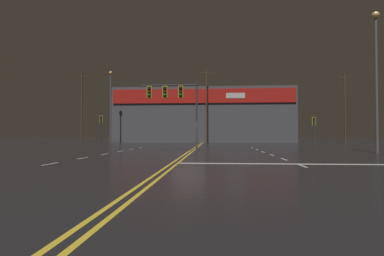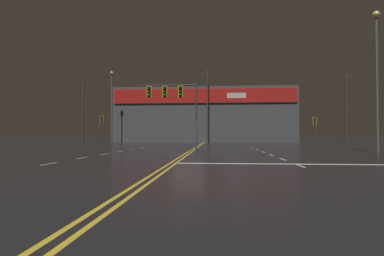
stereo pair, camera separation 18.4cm
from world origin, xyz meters
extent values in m
plane|color=black|center=(0.00, 0.00, 0.00)|extent=(200.00, 200.00, 0.00)
cube|color=gold|center=(-0.15, 0.00, 0.00)|extent=(0.12, 60.00, 0.01)
cube|color=gold|center=(0.15, 0.00, 0.00)|extent=(0.12, 60.00, 0.01)
cube|color=silver|center=(-5.95, -9.00, 0.00)|extent=(0.12, 1.40, 0.01)
cube|color=silver|center=(-5.95, -5.40, 0.00)|extent=(0.12, 1.40, 0.01)
cube|color=silver|center=(-5.95, -1.80, 0.00)|extent=(0.12, 1.40, 0.01)
cube|color=silver|center=(-5.95, 1.80, 0.00)|extent=(0.12, 1.40, 0.01)
cube|color=silver|center=(-5.95, 5.40, 0.00)|extent=(0.12, 1.40, 0.01)
cube|color=silver|center=(-5.95, 9.00, 0.00)|extent=(0.12, 1.40, 0.01)
cube|color=silver|center=(5.95, -9.00, 0.00)|extent=(0.12, 1.40, 0.01)
cube|color=silver|center=(5.95, -5.40, 0.00)|extent=(0.12, 1.40, 0.01)
cube|color=silver|center=(5.95, -1.80, 0.00)|extent=(0.12, 1.40, 0.01)
cube|color=silver|center=(5.95, 1.80, 0.00)|extent=(0.12, 1.40, 0.01)
cube|color=silver|center=(5.95, 5.40, 0.00)|extent=(0.12, 1.40, 0.01)
cube|color=silver|center=(5.95, 9.00, 0.00)|extent=(0.12, 1.40, 0.01)
cube|color=silver|center=(5.95, -8.14, 0.00)|extent=(11.43, 0.40, 0.01)
cylinder|color=#38383D|center=(0.54, 1.33, 2.86)|extent=(0.14, 0.14, 5.72)
cylinder|color=#38383D|center=(-1.74, 1.33, 5.47)|extent=(4.56, 0.10, 0.10)
cube|color=black|center=(-0.76, 1.33, 4.93)|extent=(0.28, 0.24, 0.84)
cube|color=gold|center=(-0.76, 1.33, 4.93)|extent=(0.42, 0.08, 0.99)
sphere|color=#500705|center=(-0.76, 1.17, 5.18)|extent=(0.17, 0.17, 0.17)
sphere|color=#543707|center=(-0.76, 1.17, 4.93)|extent=(0.17, 0.17, 0.17)
sphere|color=green|center=(-0.76, 1.17, 4.68)|extent=(0.17, 0.17, 0.17)
cube|color=black|center=(-2.07, 1.33, 4.93)|extent=(0.28, 0.24, 0.84)
cube|color=gold|center=(-2.07, 1.33, 4.93)|extent=(0.42, 0.08, 0.99)
sphere|color=#500705|center=(-2.07, 1.17, 5.18)|extent=(0.17, 0.17, 0.17)
sphere|color=#543707|center=(-2.07, 1.17, 4.93)|extent=(0.17, 0.17, 0.17)
sphere|color=green|center=(-2.07, 1.17, 4.68)|extent=(0.17, 0.17, 0.17)
cube|color=black|center=(-3.37, 1.33, 4.93)|extent=(0.28, 0.24, 0.84)
cube|color=gold|center=(-3.37, 1.33, 4.93)|extent=(0.42, 0.08, 0.99)
sphere|color=#500705|center=(-3.37, 1.17, 5.18)|extent=(0.17, 0.17, 0.17)
sphere|color=#543707|center=(-3.37, 1.17, 4.93)|extent=(0.17, 0.17, 0.17)
sphere|color=green|center=(-3.37, 1.17, 4.68)|extent=(0.17, 0.17, 0.17)
cylinder|color=#38383D|center=(-12.05, 13.04, 1.89)|extent=(0.13, 0.13, 3.78)
cube|color=black|center=(-12.05, 13.22, 3.31)|extent=(0.28, 0.24, 0.84)
cube|color=gold|center=(-12.05, 13.22, 3.31)|extent=(0.42, 0.08, 0.99)
sphere|color=#500705|center=(-12.05, 13.06, 3.56)|extent=(0.17, 0.17, 0.17)
sphere|color=#543707|center=(-12.05, 13.06, 3.31)|extent=(0.17, 0.17, 0.17)
sphere|color=green|center=(-12.05, 13.06, 3.06)|extent=(0.17, 0.17, 0.17)
cylinder|color=#38383D|center=(13.34, 11.92, 1.70)|extent=(0.13, 0.13, 3.39)
cube|color=black|center=(13.34, 12.10, 2.92)|extent=(0.28, 0.24, 0.84)
cube|color=gold|center=(13.34, 12.10, 2.92)|extent=(0.42, 0.08, 0.99)
sphere|color=#500705|center=(13.34, 11.95, 3.17)|extent=(0.17, 0.17, 0.17)
sphere|color=#543707|center=(13.34, 11.95, 2.92)|extent=(0.17, 0.17, 0.17)
sphere|color=green|center=(13.34, 11.95, 2.67)|extent=(0.17, 0.17, 0.17)
cylinder|color=#59595E|center=(-14.92, 24.75, 5.67)|extent=(0.20, 0.20, 11.35)
sphere|color=#F4C666|center=(-14.92, 24.75, 11.51)|extent=(0.56, 0.56, 0.56)
cylinder|color=#59595E|center=(14.45, 1.00, 5.25)|extent=(0.20, 0.20, 10.51)
sphere|color=#F4C666|center=(14.45, 1.00, 10.68)|extent=(0.56, 0.56, 0.56)
cube|color=#4C4C51|center=(0.00, 33.45, 4.88)|extent=(32.13, 10.00, 9.76)
cube|color=red|center=(0.00, 28.35, 8.05)|extent=(31.48, 0.20, 2.44)
cube|color=white|center=(5.62, 28.30, 8.05)|extent=(3.20, 0.16, 0.90)
cylinder|color=#4C3828|center=(-21.03, 27.48, 6.07)|extent=(0.26, 0.26, 12.13)
cube|color=#4C3828|center=(-21.03, 27.48, 11.53)|extent=(2.20, 0.12, 0.12)
cylinder|color=#4C3828|center=(0.73, 27.48, 6.26)|extent=(0.26, 0.26, 12.51)
cube|color=#4C3828|center=(0.73, 27.48, 11.91)|extent=(2.20, 0.12, 0.12)
cylinder|color=#4C3828|center=(23.32, 27.48, 5.69)|extent=(0.26, 0.26, 11.38)
cube|color=#4C3828|center=(23.32, 27.48, 10.78)|extent=(2.20, 0.12, 0.12)
camera|label=1|loc=(1.94, -22.94, 1.44)|focal=28.00mm
camera|label=2|loc=(2.13, -22.92, 1.44)|focal=28.00mm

